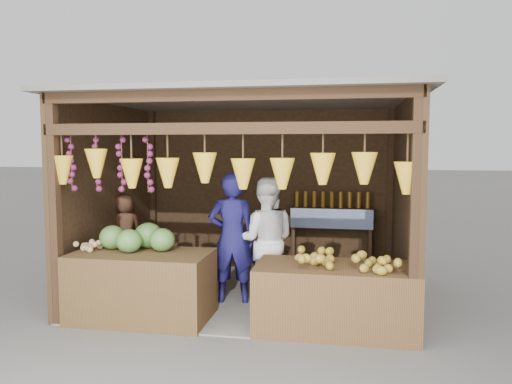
# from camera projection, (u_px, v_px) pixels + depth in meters

# --- Properties ---
(ground) EXTENTS (80.00, 80.00, 0.00)m
(ground) POSITION_uv_depth(u_px,v_px,m) (250.00, 296.00, 6.75)
(ground) COLOR #514F49
(ground) RESTS_ON ground
(stall_structure) EXTENTS (4.30, 3.30, 2.66)m
(stall_structure) POSITION_uv_depth(u_px,v_px,m) (246.00, 173.00, 6.56)
(stall_structure) COLOR slate
(stall_structure) RESTS_ON ground
(back_shelf) EXTENTS (1.25, 0.32, 1.32)m
(back_shelf) POSITION_uv_depth(u_px,v_px,m) (332.00, 221.00, 7.74)
(back_shelf) COLOR #382314
(back_shelf) RESTS_ON ground
(counter_left) EXTENTS (1.59, 0.85, 0.79)m
(counter_left) POSITION_uv_depth(u_px,v_px,m) (142.00, 286.00, 5.81)
(counter_left) COLOR #482F18
(counter_left) RESTS_ON ground
(counter_right) EXTENTS (1.74, 0.85, 0.72)m
(counter_right) POSITION_uv_depth(u_px,v_px,m) (335.00, 298.00, 5.45)
(counter_right) COLOR #4D2E19
(counter_right) RESTS_ON ground
(stool) EXTENTS (0.35, 0.35, 0.33)m
(stool) POSITION_uv_depth(u_px,v_px,m) (126.00, 274.00, 7.27)
(stool) COLOR black
(stool) RESTS_ON ground
(man_standing) EXTENTS (0.67, 0.49, 1.69)m
(man_standing) POSITION_uv_depth(u_px,v_px,m) (232.00, 238.00, 6.38)
(man_standing) COLOR #191654
(man_standing) RESTS_ON ground
(woman_standing) EXTENTS (0.83, 0.67, 1.63)m
(woman_standing) POSITION_uv_depth(u_px,v_px,m) (266.00, 240.00, 6.42)
(woman_standing) COLOR white
(woman_standing) RESTS_ON ground
(vendor_seated) EXTENTS (0.51, 0.35, 1.01)m
(vendor_seated) POSITION_uv_depth(u_px,v_px,m) (125.00, 229.00, 7.21)
(vendor_seated) COLOR #533121
(vendor_seated) RESTS_ON stool
(melon_pile) EXTENTS (1.00, 0.50, 0.32)m
(melon_pile) POSITION_uv_depth(u_px,v_px,m) (138.00, 237.00, 5.85)
(melon_pile) COLOR #1B5516
(melon_pile) RESTS_ON counter_left
(tanfruit_pile) EXTENTS (0.34, 0.40, 0.13)m
(tanfruit_pile) POSITION_uv_depth(u_px,v_px,m) (88.00, 245.00, 5.86)
(tanfruit_pile) COLOR tan
(tanfruit_pile) RESTS_ON counter_left
(mango_pile) EXTENTS (1.40, 0.64, 0.22)m
(mango_pile) POSITION_uv_depth(u_px,v_px,m) (344.00, 257.00, 5.33)
(mango_pile) COLOR #C16719
(mango_pile) RESTS_ON counter_right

